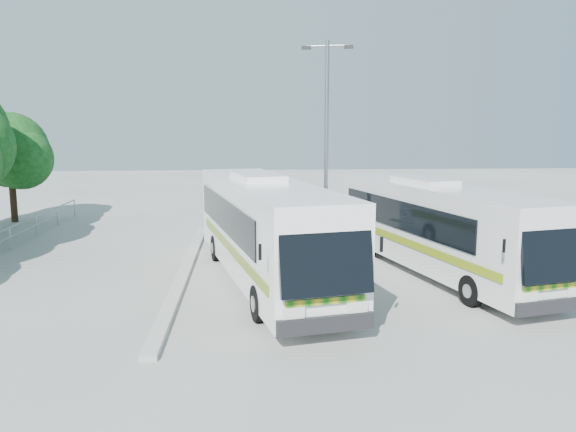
{
  "coord_description": "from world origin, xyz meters",
  "views": [
    {
      "loc": [
        -0.09,
        -17.86,
        5.1
      ],
      "look_at": [
        1.46,
        2.89,
        1.8
      ],
      "focal_mm": 35.0,
      "sensor_mm": 36.0,
      "label": 1
    }
  ],
  "objects": [
    {
      "name": "kerb_divider",
      "position": [
        -2.3,
        2.0,
        0.07
      ],
      "size": [
        0.4,
        16.0,
        0.15
      ],
      "primitive_type": "cube",
      "color": "#B2B2AD",
      "rests_on": "ground"
    },
    {
      "name": "coach_adjacent",
      "position": [
        6.52,
        0.96,
        1.71
      ],
      "size": [
        4.75,
        11.42,
        3.11
      ],
      "rotation": [
        0.0,
        0.0,
        0.23
      ],
      "color": "silver",
      "rests_on": "ground"
    },
    {
      "name": "tree_far_e",
      "position": [
        -12.63,
        13.3,
        3.89
      ],
      "size": [
        4.54,
        4.28,
        5.92
      ],
      "color": "#382314",
      "rests_on": "ground"
    },
    {
      "name": "ground",
      "position": [
        0.0,
        0.0,
        0.0
      ],
      "size": [
        100.0,
        100.0,
        0.0
      ],
      "primitive_type": "plane",
      "color": "#ABABA6",
      "rests_on": "ground"
    },
    {
      "name": "coach_main",
      "position": [
        0.5,
        0.39,
        1.83
      ],
      "size": [
        4.84,
        12.28,
        3.34
      ],
      "rotation": [
        0.0,
        0.0,
        0.21
      ],
      "color": "white",
      "rests_on": "ground"
    },
    {
      "name": "lamppost",
      "position": [
        3.24,
        5.37,
        4.72
      ],
      "size": [
        2.08,
        0.67,
        8.56
      ],
      "rotation": [
        0.0,
        0.0,
        -0.23
      ],
      "color": "gray",
      "rests_on": "ground"
    }
  ]
}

